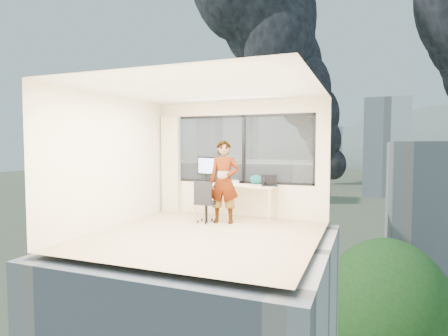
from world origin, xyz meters
The scene contains 25 objects.
floor centered at (0.00, 0.00, 0.00)m, with size 4.00×4.00×0.01m, color tan.
ceiling centered at (0.00, 0.00, 2.60)m, with size 4.00×4.00×0.01m, color white.
wall_front centered at (0.00, -2.00, 1.30)m, with size 4.00×0.01×2.60m, color beige.
wall_left centered at (-2.00, 0.00, 1.30)m, with size 0.01×4.00×2.60m, color beige.
wall_right centered at (2.00, 0.00, 1.30)m, with size 0.01×4.00×2.60m, color beige.
window_wall centered at (0.05, 2.00, 1.52)m, with size 3.30×0.16×1.55m, color black, non-canonical shape.
curtain centered at (-1.72, 1.88, 1.15)m, with size 0.45×0.14×2.30m, color #F6E0C0.
desk centered at (0.00, 1.66, 0.38)m, with size 1.80×0.60×0.75m, color beige.
chair centered at (-0.39, 0.98, 0.44)m, with size 0.45×0.45×0.89m, color black, non-canonical shape.
person centered at (-0.04, 1.10, 0.86)m, with size 0.63×0.41×1.72m, color #2D2D33.
monitor centered at (-0.71, 1.79, 1.05)m, with size 0.61×0.13×0.61m, color black, non-canonical shape.
game_console centered at (-0.14, 1.92, 0.78)m, with size 0.28×0.23×0.07m, color white.
laptop centered at (0.80, 1.62, 0.86)m, with size 0.33×0.35×0.22m, color black, non-canonical shape.
cellphone centered at (-0.73, 1.57, 0.76)m, with size 0.12×0.06×0.01m, color black.
pen_cup centered at (0.67, 1.61, 0.80)m, with size 0.08×0.08×0.09m, color black.
handbag centered at (0.44, 1.84, 0.86)m, with size 0.28×0.14×0.21m, color #0C4D48.
exterior_ground centered at (0.00, 120.00, -14.00)m, with size 400.00×400.00×0.04m, color #515B3D.
near_bldg_a centered at (-9.00, 30.00, -7.00)m, with size 16.00×12.00×14.00m, color beige.
far_tower_a centered at (-35.00, 95.00, 0.00)m, with size 14.00×14.00×28.00m, color silver.
far_tower_b centered at (8.00, 120.00, 1.00)m, with size 13.00×13.00×30.00m, color silver.
far_tower_d centered at (-60.00, 150.00, -3.00)m, with size 16.00×14.00×22.00m, color silver.
hill_a centered at (-120.00, 320.00, -14.00)m, with size 288.00×216.00×90.00m, color slate.
tree_a centered at (-16.00, 22.00, -10.00)m, with size 7.00×7.00×8.00m, color #264E1A, non-canonical shape.
tree_b centered at (4.00, 18.00, -9.50)m, with size 7.60×7.60×9.00m, color #264E1A, non-canonical shape.
smoke_plume_a centered at (-10.00, 150.00, 39.00)m, with size 40.00×24.00×90.00m, color black, non-canonical shape.
Camera 1 is at (2.72, -6.05, 1.61)m, focal length 29.83 mm.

